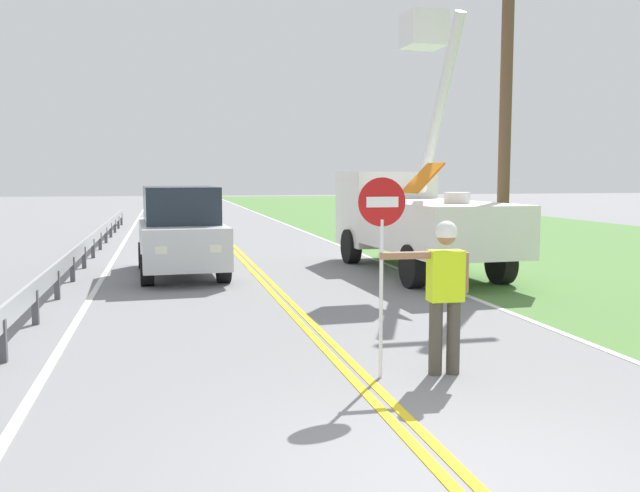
{
  "coord_description": "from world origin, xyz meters",
  "views": [
    {
      "loc": [
        -2.17,
        -4.62,
        2.34
      ],
      "look_at": [
        0.31,
        6.32,
        1.2
      ],
      "focal_mm": 38.56,
      "sensor_mm": 36.0,
      "label": 1
    }
  ],
  "objects_px": {
    "oncoming_suv_nearest": "(180,231)",
    "utility_bucket_truck": "(413,213)",
    "utility_pole_near": "(506,92)",
    "stop_sign_paddle": "(382,232)",
    "flagger_worker": "(444,287)"
  },
  "relations": [
    {
      "from": "stop_sign_paddle",
      "to": "utility_pole_near",
      "type": "bearing_deg",
      "value": 53.74
    },
    {
      "from": "flagger_worker",
      "to": "stop_sign_paddle",
      "type": "relative_size",
      "value": 0.78
    },
    {
      "from": "utility_bucket_truck",
      "to": "stop_sign_paddle",
      "type": "bearing_deg",
      "value": -112.63
    },
    {
      "from": "stop_sign_paddle",
      "to": "utility_bucket_truck",
      "type": "bearing_deg",
      "value": 67.37
    },
    {
      "from": "flagger_worker",
      "to": "utility_pole_near",
      "type": "xyz_separation_m",
      "value": [
        4.54,
        7.27,
        3.24
      ]
    },
    {
      "from": "utility_bucket_truck",
      "to": "utility_pole_near",
      "type": "xyz_separation_m",
      "value": [
        1.73,
        -1.35,
        2.84
      ]
    },
    {
      "from": "flagger_worker",
      "to": "utility_bucket_truck",
      "type": "distance_m",
      "value": 9.08
    },
    {
      "from": "oncoming_suv_nearest",
      "to": "utility_bucket_truck",
      "type": "bearing_deg",
      "value": -4.61
    },
    {
      "from": "stop_sign_paddle",
      "to": "utility_pole_near",
      "type": "height_order",
      "value": "utility_pole_near"
    },
    {
      "from": "utility_bucket_truck",
      "to": "oncoming_suv_nearest",
      "type": "relative_size",
      "value": 1.47
    },
    {
      "from": "utility_bucket_truck",
      "to": "utility_pole_near",
      "type": "height_order",
      "value": "utility_pole_near"
    },
    {
      "from": "stop_sign_paddle",
      "to": "flagger_worker",
      "type": "bearing_deg",
      "value": -2.39
    },
    {
      "from": "stop_sign_paddle",
      "to": "utility_pole_near",
      "type": "distance_m",
      "value": 9.34
    },
    {
      "from": "flagger_worker",
      "to": "stop_sign_paddle",
      "type": "distance_m",
      "value": 1.02
    },
    {
      "from": "oncoming_suv_nearest",
      "to": "flagger_worker",
      "type": "bearing_deg",
      "value": -72.68
    }
  ]
}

